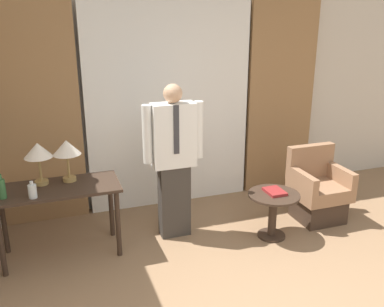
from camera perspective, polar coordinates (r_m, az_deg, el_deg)
wall_back at (r=5.27m, az=-3.38°, el=7.71°), size 10.00×0.06×2.70m
curtain_sheer_center at (r=5.16m, az=-2.96°, el=6.80°), size 2.01×0.06×2.58m
curtain_drape_left at (r=4.96m, az=-20.05°, el=5.22°), size 0.94×0.06×2.58m
curtain_drape_right at (r=5.77m, az=11.77°, el=7.69°), size 0.94×0.06×2.58m
desk at (r=4.36m, az=-17.47°, el=-5.63°), size 1.19×0.55×0.73m
table_lamp_left at (r=4.32m, az=-19.84°, el=0.15°), size 0.27×0.27×0.42m
table_lamp_right at (r=4.32m, az=-16.37°, el=0.51°), size 0.27×0.27×0.42m
bottle_near_edge at (r=4.12m, az=-20.51°, el=-4.70°), size 0.08×0.08×0.16m
bottle_by_lamp at (r=4.20m, az=-24.04°, el=-4.28°), size 0.07×0.07×0.23m
person at (r=4.44m, az=-2.46°, el=-0.44°), size 0.64×0.21×1.66m
armchair at (r=5.20m, az=16.39°, el=-4.97°), size 0.59×0.56×0.85m
side_table at (r=4.67m, az=10.76°, el=-7.10°), size 0.55×0.55×0.50m
book at (r=4.63m, az=10.96°, el=-4.99°), size 0.18×0.24×0.03m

